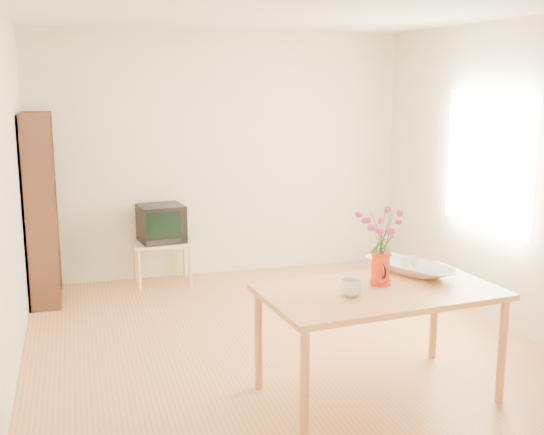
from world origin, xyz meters
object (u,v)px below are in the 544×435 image
object	(u,v)px
table	(379,299)
pitcher	(381,270)
bowl	(411,243)
mug	(351,288)
television	(161,223)

from	to	relation	value
table	pitcher	bearing A→B (deg)	58.58
table	bowl	world-z (taller)	bowl
table	mug	size ratio (longest dim) A/B	11.82
mug	television	size ratio (longest dim) A/B	0.28
mug	table	bearing A→B (deg)	166.89
mug	bowl	size ratio (longest dim) A/B	0.30
table	bowl	xyz separation A→B (m)	(0.37, 0.29, 0.29)
bowl	television	distance (m)	3.05
table	pitcher	world-z (taller)	pitcher
mug	pitcher	bearing A→B (deg)	179.75
mug	television	distance (m)	3.16
pitcher	bowl	size ratio (longest dim) A/B	0.48
bowl	television	xyz separation A→B (m)	(-1.44, 2.68, -0.31)
table	bowl	bearing A→B (deg)	32.55
table	bowl	size ratio (longest dim) A/B	3.51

